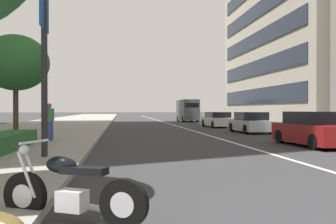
% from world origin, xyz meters
% --- Properties ---
extents(sidewalk_right_plaza, '(160.00, 10.05, 0.15)m').
position_xyz_m(sidewalk_right_plaza, '(30.00, 11.27, 0.07)').
color(sidewalk_right_plaza, gray).
rests_on(sidewalk_right_plaza, ground).
extents(lane_centre_stripe, '(110.00, 0.16, 0.01)m').
position_xyz_m(lane_centre_stripe, '(35.00, 0.00, 0.00)').
color(lane_centre_stripe, silver).
rests_on(lane_centre_stripe, ground).
extents(motorcycle_nearest_camera, '(1.06, 2.03, 1.11)m').
position_xyz_m(motorcycle_nearest_camera, '(2.47, 5.83, 0.42)').
color(motorcycle_nearest_camera, black).
rests_on(motorcycle_nearest_camera, ground).
extents(car_mid_block_traffic, '(4.38, 1.93, 1.45)m').
position_xyz_m(car_mid_block_traffic, '(11.88, -2.88, 0.69)').
color(car_mid_block_traffic, maroon).
rests_on(car_mid_block_traffic, ground).
extents(car_lead_in_lane, '(4.20, 1.94, 1.36)m').
position_xyz_m(car_lead_in_lane, '(20.84, -3.39, 0.63)').
color(car_lead_in_lane, '#B7B7BC').
rests_on(car_lead_in_lane, ground).
extents(car_approaching_light, '(4.55, 1.99, 1.32)m').
position_xyz_m(car_approaching_light, '(28.36, -3.15, 0.63)').
color(car_approaching_light, beige).
rests_on(car_approaching_light, ground).
extents(delivery_van_ahead, '(5.55, 2.12, 2.76)m').
position_xyz_m(delivery_van_ahead, '(43.40, -3.26, 1.47)').
color(delivery_van_ahead, '#4C5156').
rests_on(delivery_van_ahead, ground).
extents(street_tree_near_plaza_corner, '(2.83, 2.83, 4.61)m').
position_xyz_m(street_tree_near_plaza_corner, '(13.92, 9.66, 3.54)').
color(street_tree_near_plaza_corner, '#473323').
rests_on(street_tree_near_plaza_corner, sidewalk_right_plaza).
extents(pedestrian_on_plaza, '(0.39, 0.47, 1.67)m').
position_xyz_m(pedestrian_on_plaza, '(14.30, 8.34, 0.99)').
color(pedestrian_on_plaza, '#33478C').
rests_on(pedestrian_on_plaza, sidewalk_right_plaza).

